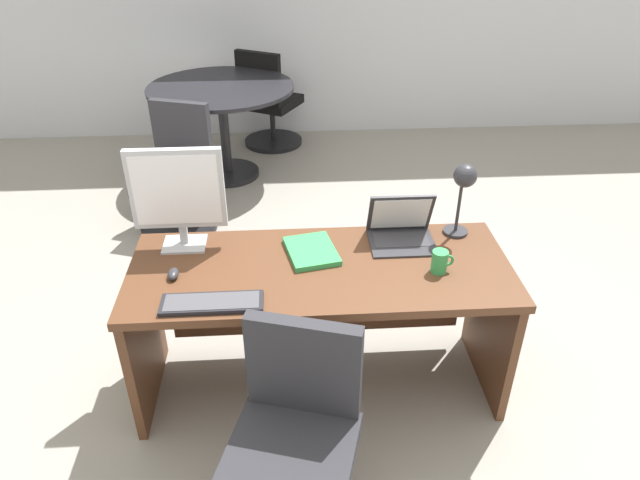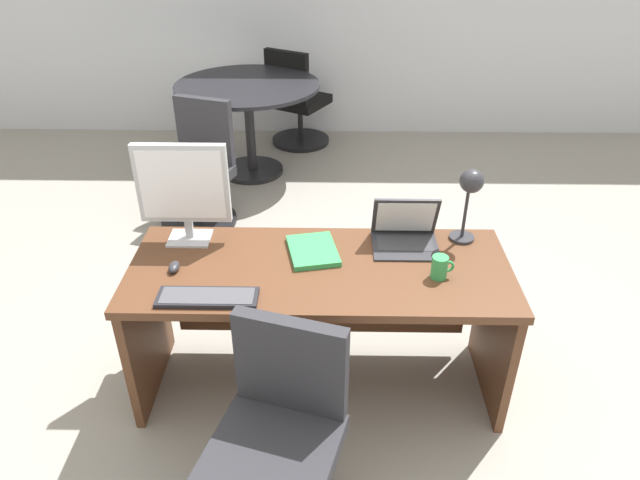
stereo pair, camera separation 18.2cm
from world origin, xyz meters
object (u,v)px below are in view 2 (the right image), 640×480
at_px(desk_lamp, 470,190).
at_px(book, 313,251).
at_px(laptop, 405,229).
at_px(meeting_table, 248,107).
at_px(meeting_chair_near, 199,177).
at_px(monitor, 183,187).
at_px(keyboard, 208,297).
at_px(coffee_mug, 440,267).
at_px(desk, 320,296).
at_px(office_chair, 278,452).
at_px(mouse, 174,267).
at_px(meeting_chair_far, 297,107).

bearing_deg(desk_lamp, book, -170.87).
relative_size(laptop, book, 0.98).
height_order(book, meeting_table, meeting_table).
bearing_deg(meeting_chair_near, monitor, -78.92).
xyz_separation_m(keyboard, meeting_chair_near, (-0.46, 1.95, -0.39)).
relative_size(book, coffee_mug, 3.01).
relative_size(keyboard, coffee_mug, 3.99).
bearing_deg(keyboard, desk, 32.62).
xyz_separation_m(desk, book, (-0.03, 0.07, 0.21)).
bearing_deg(meeting_table, office_chair, -81.29).
relative_size(monitor, mouse, 5.88).
bearing_deg(desk_lamp, office_chair, -131.61).
bearing_deg(coffee_mug, office_chair, -136.53).
distance_m(laptop, keyboard, 0.98).
xyz_separation_m(desk, meeting_chair_near, (-0.92, 1.66, -0.17)).
distance_m(desk, monitor, 0.81).
distance_m(book, meeting_table, 2.51).
xyz_separation_m(book, meeting_chair_far, (-0.24, 3.08, -0.36)).
bearing_deg(monitor, meeting_chair_near, 101.08).
bearing_deg(laptop, book, -166.37).
xyz_separation_m(book, coffee_mug, (0.55, -0.18, 0.04)).
xyz_separation_m(desk, keyboard, (-0.46, -0.29, 0.21)).
distance_m(desk, desk_lamp, 0.85).
relative_size(mouse, office_chair, 0.10).
relative_size(monitor, meeting_table, 0.41).
bearing_deg(meeting_chair_near, meeting_table, 71.65).
relative_size(laptop, meeting_table, 0.26).
height_order(desk_lamp, meeting_chair_far, desk_lamp).
height_order(desk, office_chair, office_chair).
xyz_separation_m(mouse, meeting_chair_near, (-0.28, 1.74, -0.39)).
relative_size(mouse, meeting_chair_far, 0.09).
height_order(mouse, coffee_mug, coffee_mug).
bearing_deg(monitor, mouse, -93.16).
bearing_deg(keyboard, office_chair, -55.32).
distance_m(book, coffee_mug, 0.59).
bearing_deg(mouse, desk, 7.57).
bearing_deg(desk_lamp, meeting_table, 119.74).
xyz_separation_m(mouse, meeting_table, (0.00, 2.58, -0.14)).
bearing_deg(meeting_table, book, -75.96).
height_order(desk, laptop, laptop).
distance_m(laptop, book, 0.45).
relative_size(laptop, meeting_chair_near, 0.34).
distance_m(keyboard, desk_lamp, 1.26).
xyz_separation_m(laptop, mouse, (-1.04, -0.26, -0.05)).
relative_size(keyboard, book, 1.33).
relative_size(coffee_mug, meeting_table, 0.09).
xyz_separation_m(laptop, meeting_chair_near, (-1.32, 1.48, -0.45)).
bearing_deg(office_chair, desk, 79.02).
relative_size(keyboard, meeting_table, 0.35).
distance_m(mouse, meeting_table, 2.59).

